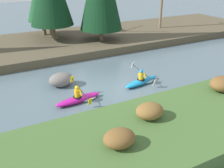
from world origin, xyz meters
name	(u,v)px	position (x,y,z in m)	size (l,w,h in m)	color
ground_plane	(107,89)	(0.00, 0.00, 0.00)	(90.00, 90.00, 0.00)	slate
riverbank_near	(165,131)	(0.00, -5.61, 0.37)	(44.00, 5.12, 0.74)	#476B33
riverbank_far	(57,44)	(0.00, 10.04, 0.32)	(44.00, 9.28, 0.65)	brown
bare_tree_upstream	(48,0)	(0.08, 12.13, 3.98)	(3.88, 3.84, 7.07)	#7A664C
shrub_clump_second	(119,138)	(-2.50, -6.00, 1.08)	(1.25, 1.04, 0.68)	brown
shrub_clump_third	(150,111)	(-0.35, -4.90, 1.09)	(1.29, 1.07, 0.70)	brown
shrub_clump_far_end	(223,84)	(4.72, -4.46, 1.14)	(1.47, 1.23, 0.80)	brown
kayaker_lead	(143,81)	(2.38, -0.35, 0.20)	(2.78, 2.05, 1.20)	#1993D6
kayaker_middle	(80,98)	(-2.03, -0.74, 0.20)	(2.80, 2.07, 1.20)	#C61999
boulder_midstream	(61,80)	(-2.32, 1.73, 0.43)	(1.53, 1.19, 0.86)	slate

